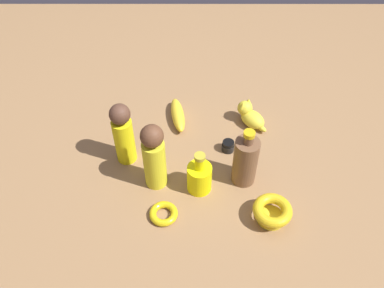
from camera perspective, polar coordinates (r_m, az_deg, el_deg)
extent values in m
plane|color=#936D47|center=(1.34, 0.00, -2.16)|extent=(2.00, 2.00, 0.00)
cylinder|color=yellow|center=(1.22, -5.23, -2.77)|extent=(0.09, 0.09, 0.17)
sphere|color=brown|center=(1.13, -5.64, 1.10)|extent=(0.07, 0.07, 0.07)
cylinder|color=black|center=(1.36, 5.00, -0.45)|extent=(0.04, 0.04, 0.03)
cylinder|color=gold|center=(1.36, 5.03, -0.15)|extent=(0.03, 0.03, 0.00)
cylinder|color=black|center=(1.35, 5.05, 0.08)|extent=(0.04, 0.04, 0.01)
cylinder|color=yellow|center=(1.30, -9.41, 0.46)|extent=(0.09, 0.09, 0.16)
sphere|color=brown|center=(1.22, -10.06, 4.10)|extent=(0.06, 0.06, 0.06)
ellipsoid|color=yellow|center=(1.45, -2.01, 4.07)|extent=(0.07, 0.17, 0.04)
cylinder|color=yellow|center=(1.22, 10.85, -10.03)|extent=(0.08, 0.08, 0.01)
torus|color=gold|center=(1.19, 11.11, -9.04)|extent=(0.11, 0.11, 0.03)
cylinder|color=#F8EF0A|center=(1.23, 1.00, -4.76)|extent=(0.07, 0.07, 0.10)
cylinder|color=#F8EF0A|center=(1.18, 1.05, -2.68)|extent=(0.03, 0.03, 0.04)
cylinder|color=gold|center=(1.16, 1.07, -1.79)|extent=(0.03, 0.03, 0.01)
torus|color=gold|center=(1.21, -4.00, -9.64)|extent=(0.08, 0.08, 0.02)
cylinder|color=brown|center=(1.24, 7.39, -2.43)|extent=(0.07, 0.07, 0.17)
cylinder|color=brown|center=(1.16, 7.85, 0.66)|extent=(0.03, 0.03, 0.03)
cylinder|color=gold|center=(1.15, 7.96, 1.39)|extent=(0.03, 0.03, 0.01)
ellipsoid|color=yellow|center=(1.44, 8.41, 3.43)|extent=(0.11, 0.11, 0.06)
sphere|color=yellow|center=(1.45, 7.35, 4.99)|extent=(0.05, 0.05, 0.05)
cone|color=yellow|center=(1.42, 7.03, 5.39)|extent=(0.02, 0.02, 0.02)
cone|color=yellow|center=(1.44, 7.84, 5.89)|extent=(0.02, 0.02, 0.02)
ellipsoid|color=yellow|center=(1.43, 9.59, 2.21)|extent=(0.04, 0.04, 0.02)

